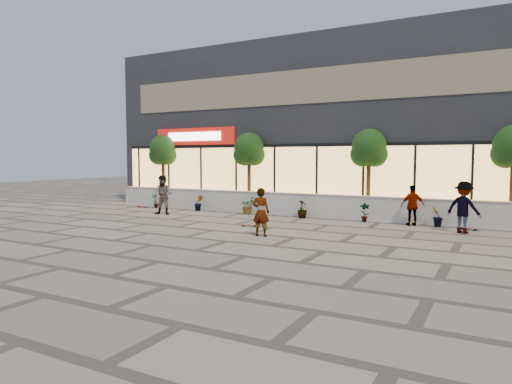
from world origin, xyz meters
The scene contains 19 objects.
ground centered at (0.00, 0.00, 0.00)m, with size 80.00×80.00×0.00m, color gray.
planter_wall centered at (0.00, 7.00, 0.52)m, with size 22.00×0.42×1.04m.
retail_building centered at (0.00, 12.49, 4.25)m, with size 24.00×9.17×8.50m.
shrub_a centered at (-8.50, 6.45, 0.41)m, with size 0.43×0.29×0.81m, color black.
shrub_b centered at (-5.70, 6.45, 0.41)m, with size 0.45×0.36×0.81m, color black.
shrub_c centered at (-2.90, 6.45, 0.41)m, with size 0.73×0.63×0.81m, color black.
shrub_d centered at (-0.10, 6.45, 0.41)m, with size 0.45×0.45×0.81m, color black.
shrub_e centered at (2.70, 6.45, 0.41)m, with size 0.43×0.29×0.81m, color black.
shrub_f centered at (5.50, 6.45, 0.41)m, with size 0.45×0.36×0.81m, color black.
tree_west centered at (-9.00, 7.70, 2.99)m, with size 1.60×1.50×3.92m.
tree_midwest centered at (-3.50, 7.70, 2.99)m, with size 1.60×1.50×3.92m.
tree_mideast centered at (2.50, 7.70, 2.99)m, with size 1.60×1.50×3.92m.
skater_center centered at (0.53, 1.35, 0.83)m, with size 0.60×0.40×1.66m, color silver.
skater_left centered at (-6.22, 4.38, 0.92)m, with size 0.89×0.70×1.84m, color #9D8565.
skater_right_near centered at (4.62, 6.30, 0.80)m, with size 0.93×0.39×1.60m, color white.
skater_right_far centered at (6.50, 5.34, 0.92)m, with size 1.18×0.68×1.83m, color maroon.
skateboard_center centered at (-0.92, 3.07, 0.07)m, with size 0.74×0.34×0.09m.
skateboard_left centered at (-9.20, 6.20, 0.08)m, with size 0.78×0.20×0.09m.
skateboard_right_near centered at (6.63, 6.20, 0.08)m, with size 0.82×0.44×0.10m.
Camera 1 is at (7.68, -12.17, 2.66)m, focal length 32.00 mm.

